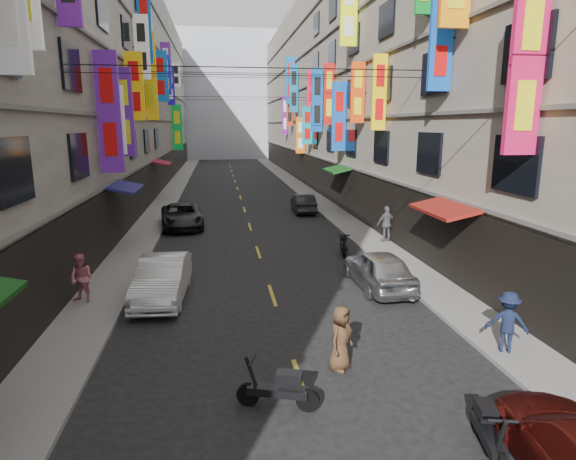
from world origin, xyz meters
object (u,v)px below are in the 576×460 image
object	(u,v)px
car_left_far	(182,216)
pedestrian_rfar	(387,224)
scooter_far_right	(343,245)
pedestrian_lfar	(82,278)
pedestrian_crossing	(341,338)
scooter_near_right	(488,432)
car_right_far	(303,203)
scooter_crossing	(279,389)
pedestrian_rnear	(508,322)
car_left_mid	(162,279)
car_right_mid	(379,269)

from	to	relation	value
car_left_far	pedestrian_rfar	size ratio (longest dim) A/B	2.73
scooter_far_right	pedestrian_lfar	xyz separation A→B (m)	(-10.33, -5.12, 0.50)
pedestrian_crossing	scooter_near_right	bearing A→B (deg)	-106.93
car_left_far	car_right_far	bearing A→B (deg)	19.76
scooter_crossing	scooter_near_right	bearing A→B (deg)	-100.60
car_right_far	pedestrian_lfar	xyz separation A→B (m)	(-10.40, -16.32, 0.30)
car_left_far	pedestrian_crossing	world-z (taller)	pedestrian_crossing
pedestrian_lfar	pedestrian_crossing	world-z (taller)	pedestrian_lfar
car_left_far	pedestrian_lfar	distance (m)	12.60
scooter_far_right	scooter_near_right	bearing A→B (deg)	97.25
scooter_near_right	pedestrian_rfar	size ratio (longest dim) A/B	0.97
scooter_crossing	pedestrian_rnear	xyz separation A→B (m)	(6.19, 1.56, 0.49)
scooter_near_right	pedestrian_rfar	xyz separation A→B (m)	(3.62, 15.66, 0.60)
pedestrian_rfar	scooter_near_right	bearing A→B (deg)	69.19
scooter_near_right	pedestrian_lfar	xyz separation A→B (m)	(-9.38, 8.93, 0.50)
scooter_crossing	pedestrian_rnear	world-z (taller)	pedestrian_rnear
car_right_far	pedestrian_rfar	bearing A→B (deg)	106.83
scooter_crossing	scooter_far_right	distance (m)	12.89
scooter_crossing	scooter_far_right	world-z (taller)	same
scooter_near_right	pedestrian_crossing	bearing A→B (deg)	-48.54
car_left_mid	pedestrian_rnear	size ratio (longest dim) A/B	2.74
car_left_mid	pedestrian_rfar	distance (m)	12.28
car_right_mid	pedestrian_crossing	world-z (taller)	pedestrian_crossing
car_left_mid	pedestrian_crossing	world-z (taller)	pedestrian_crossing
car_left_mid	pedestrian_rfar	bearing A→B (deg)	35.01
car_left_mid	car_right_far	world-z (taller)	car_left_mid
scooter_near_right	pedestrian_rnear	bearing A→B (deg)	-113.29
scooter_crossing	pedestrian_rfar	xyz separation A→B (m)	(7.23, 13.68, 0.60)
pedestrian_lfar	pedestrian_rnear	world-z (taller)	pedestrian_lfar
scooter_crossing	car_left_far	bearing A→B (deg)	28.07
car_left_mid	car_right_mid	world-z (taller)	car_left_mid
scooter_near_right	car_right_mid	xyz separation A→B (m)	(1.02, 9.22, 0.29)
car_left_far	pedestrian_rnear	distance (m)	20.16
scooter_far_right	car_left_mid	distance (m)	9.16
car_left_mid	car_right_far	bearing A→B (deg)	67.11
scooter_far_right	pedestrian_crossing	distance (m)	10.96
car_right_mid	pedestrian_rnear	size ratio (longest dim) A/B	2.62
scooter_far_right	car_right_far	xyz separation A→B (m)	(0.07, 11.21, 0.20)
scooter_near_right	pedestrian_rnear	world-z (taller)	pedestrian_rnear
scooter_near_right	scooter_crossing	xyz separation A→B (m)	(-3.62, 1.99, 0.00)
scooter_crossing	pedestrian_rfar	bearing A→B (deg)	-9.69
scooter_crossing	car_left_far	size ratio (longest dim) A/B	0.35
car_right_far	pedestrian_rnear	distance (m)	21.76
car_right_mid	pedestrian_rfar	xyz separation A→B (m)	(2.60, 6.44, 0.31)
scooter_near_right	scooter_crossing	world-z (taller)	same
scooter_crossing	car_right_far	xyz separation A→B (m)	(4.63, 23.27, 0.20)
pedestrian_rnear	pedestrian_crossing	size ratio (longest dim) A/B	0.99
scooter_far_right	pedestrian_rnear	distance (m)	10.63
car_left_mid	pedestrian_crossing	bearing A→B (deg)	-46.34
scooter_near_right	car_left_far	size ratio (longest dim) A/B	0.36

